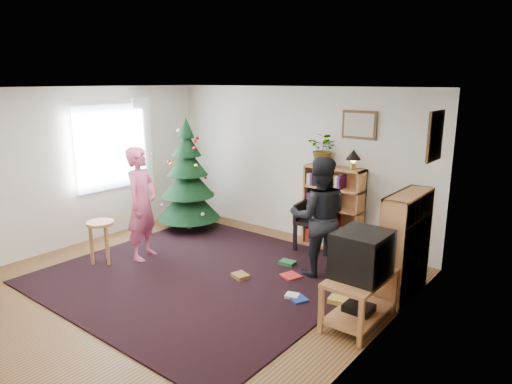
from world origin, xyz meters
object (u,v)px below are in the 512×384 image
Objects in this scene: picture_back at (359,125)px; bookshelf_right at (405,244)px; armchair at (321,214)px; table_lamp at (353,156)px; picture_right at (435,136)px; crt_tv at (362,254)px; bookshelf_back at (333,207)px; christmas_tree at (188,184)px; person_standing at (142,204)px; tv_stand at (359,295)px; stool at (101,231)px; potted_plant at (324,149)px; person_by_chair at (319,217)px.

picture_back is 0.42× the size of bookshelf_right.
armchair is 1.05m from table_lamp.
picture_right reaches higher than crt_tv.
bookshelf_back reaches higher than armchair.
armchair is at bearing -142.81° from bookshelf_back.
christmas_tree reaches higher than person_standing.
christmas_tree is 3.98m from crt_tv.
tv_stand is at bearing -16.27° from christmas_tree.
bookshelf_right is 0.97m from crt_tv.
christmas_tree reaches higher than crt_tv.
bookshelf_back is 0.22m from armchair.
tv_stand is at bearing -106.66° from person_standing.
stool is (-2.57, -2.79, -1.45)m from picture_back.
picture_back is at bearing -66.21° from person_standing.
person_standing is at bearing -175.91° from tv_stand.
person_standing is 3.23× the size of potted_plant.
picture_right is 1.33m from bookshelf_right.
tv_stand is at bearing -60.28° from table_lamp.
stool is at bearing -3.91° from person_by_chair.
bookshelf_right is (1.19, -1.06, -1.29)m from picture_back.
bookshelf_right is 1.84m from armchair.
christmas_tree is 2.17× the size of tv_stand.
stool is 0.69m from person_standing.
table_lamp is (-1.33, 0.59, -0.45)m from picture_right.
table_lamp is at bearing 15.58° from christmas_tree.
bookshelf_right is (-0.14, -0.33, -1.29)m from picture_right.
bookshelf_back is 2.33m from crt_tv.
person_by_chair is 1.39m from potted_plant.
potted_plant is 0.50m from table_lamp.
crt_tv is 0.55× the size of armchair.
crt_tv is (-0.12, -0.96, 0.13)m from bookshelf_right.
armchair is (-1.64, 0.81, -0.11)m from bookshelf_right.
bookshelf_back is at bearing 126.15° from tv_stand.
person_by_chair is (2.63, 1.61, 0.32)m from stool.
bookshelf_back is 2.28× the size of crt_tv.
person_standing is at bearing -130.14° from potted_plant.
stool is 3.83m from table_lamp.
person_by_chair reaches higher than tv_stand.
person_by_chair is (-1.02, 0.84, 0.02)m from crt_tv.
person_by_chair is at bearing -61.86° from potted_plant.
crt_tv is at bearing -101.30° from picture_right.
christmas_tree reaches higher than armchair.
stool is at bearing 114.66° from bookshelf_right.
crt_tv is (-0.26, -1.29, -1.15)m from picture_right.
person_standing is at bearing -133.16° from bookshelf_back.
armchair is at bearing -63.24° from person_standing.
armchair is (-1.52, 1.77, 0.23)m from tv_stand.
picture_right is 2.00× the size of table_lamp.
picture_right is 0.94× the size of stool.
table_lamp is (-0.00, -0.14, -0.45)m from picture_back.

